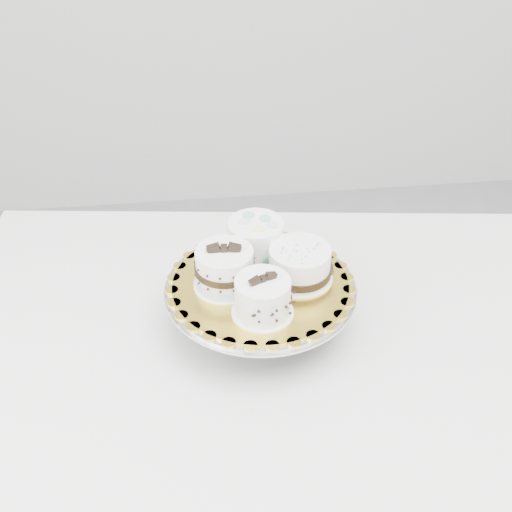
{
  "coord_description": "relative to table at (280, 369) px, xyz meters",
  "views": [
    {
      "loc": [
        -0.07,
        -0.79,
        1.55
      ],
      "look_at": [
        0.03,
        0.08,
        0.9
      ],
      "focal_mm": 45.0,
      "sensor_mm": 36.0,
      "label": 1
    }
  ],
  "objects": [
    {
      "name": "cake_board",
      "position": [
        -0.03,
        0.05,
        0.17
      ],
      "size": [
        0.38,
        0.38,
        0.0
      ],
      "primitive_type": "cylinder",
      "rotation": [
        0.0,
        0.0,
        -0.25
      ],
      "color": "gold",
      "rests_on": "cake_stand"
    },
    {
      "name": "cake_ribbon",
      "position": [
        0.04,
        0.06,
        0.2
      ],
      "size": [
        0.13,
        0.12,
        0.07
      ],
      "rotation": [
        0.0,
        0.0,
        -0.07
      ],
      "color": "white",
      "rests_on": "cake_board"
    },
    {
      "name": "cake_swirl",
      "position": [
        -0.04,
        -0.03,
        0.2
      ],
      "size": [
        0.12,
        0.12,
        0.08
      ],
      "rotation": [
        0.0,
        0.0,
        0.39
      ],
      "color": "white",
      "rests_on": "cake_board"
    },
    {
      "name": "cake_dots",
      "position": [
        -0.03,
        0.13,
        0.21
      ],
      "size": [
        0.13,
        0.13,
        0.08
      ],
      "rotation": [
        0.0,
        0.0,
        0.42
      ],
      "color": "white",
      "rests_on": "cake_board"
    },
    {
      "name": "table",
      "position": [
        0.0,
        0.0,
        0.0
      ],
      "size": [
        1.37,
        1.0,
        0.75
      ],
      "rotation": [
        0.0,
        0.0,
        -0.13
      ],
      "color": "silver",
      "rests_on": "floor"
    },
    {
      "name": "cake_banded",
      "position": [
        -0.09,
        0.05,
        0.2
      ],
      "size": [
        0.11,
        0.11,
        0.09
      ],
      "rotation": [
        0.0,
        0.0,
        -0.07
      ],
      "color": "white",
      "rests_on": "cake_board"
    },
    {
      "name": "cake_stand",
      "position": [
        -0.03,
        0.05,
        0.13
      ],
      "size": [
        0.34,
        0.34,
        0.09
      ],
      "color": "gray",
      "rests_on": "table"
    }
  ]
}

